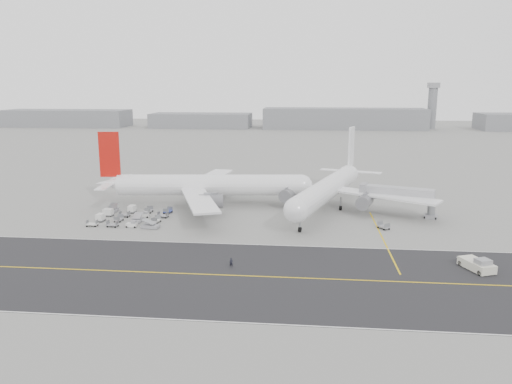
# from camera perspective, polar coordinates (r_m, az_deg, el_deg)

# --- Properties ---
(ground) EXTENTS (700.00, 700.00, 0.00)m
(ground) POSITION_cam_1_polar(r_m,az_deg,el_deg) (97.19, -3.20, -5.54)
(ground) COLOR gray
(ground) RESTS_ON ground
(taxiway) EXTENTS (220.00, 59.00, 0.03)m
(taxiway) POSITION_cam_1_polar(r_m,az_deg,el_deg) (79.73, -1.62, -9.54)
(taxiway) COLOR #242427
(taxiway) RESTS_ON ground
(horizon_buildings) EXTENTS (520.00, 28.00, 28.00)m
(horizon_buildings) POSITION_cam_1_polar(r_m,az_deg,el_deg) (353.02, 8.31, 7.19)
(horizon_buildings) COLOR slate
(horizon_buildings) RESTS_ON ground
(control_tower) EXTENTS (7.00, 7.00, 31.25)m
(control_tower) POSITION_cam_1_polar(r_m,az_deg,el_deg) (366.77, 19.50, 9.36)
(control_tower) COLOR slate
(control_tower) RESTS_ON ground
(airliner_a) EXTENTS (53.47, 52.66, 18.46)m
(airliner_a) POSITION_cam_1_polar(r_m,az_deg,el_deg) (123.67, -5.93, 0.80)
(airliner_a) COLOR white
(airliner_a) RESTS_ON ground
(airliner_b) EXTENTS (50.03, 51.02, 18.20)m
(airliner_b) POSITION_cam_1_polar(r_m,az_deg,el_deg) (120.95, 8.27, 0.44)
(airliner_b) COLOR white
(airliner_b) RESTS_ON ground
(pushback_tug) EXTENTS (4.93, 7.91, 2.27)m
(pushback_tug) POSITION_cam_1_polar(r_m,az_deg,el_deg) (89.23, 23.98, -7.60)
(pushback_tug) COLOR beige
(pushback_tug) RESTS_ON ground
(jet_bridge) EXTENTS (17.69, 8.77, 6.68)m
(jet_bridge) POSITION_cam_1_polar(r_m,az_deg,el_deg) (119.51, 15.93, -0.33)
(jet_bridge) COLOR gray
(jet_bridge) RESTS_ON ground
(gse_cluster) EXTENTS (21.22, 20.54, 1.80)m
(gse_cluster) POSITION_cam_1_polar(r_m,az_deg,el_deg) (115.36, -14.01, -3.04)
(gse_cluster) COLOR gray
(gse_cluster) RESTS_ON ground
(stray_dolly) EXTENTS (2.56, 2.87, 1.51)m
(stray_dolly) POSITION_cam_1_polar(r_m,az_deg,el_deg) (107.86, 14.36, -4.12)
(stray_dolly) COLOR silver
(stray_dolly) RESTS_ON ground
(ground_crew_a) EXTENTS (0.60, 0.40, 1.63)m
(ground_crew_a) POSITION_cam_1_polar(r_m,az_deg,el_deg) (83.04, -2.85, -8.06)
(ground_crew_a) COLOR black
(ground_crew_a) RESTS_ON ground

